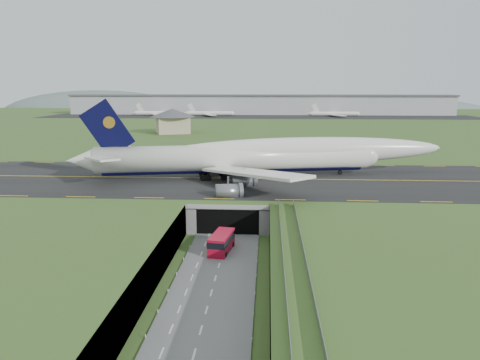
{
  "coord_description": "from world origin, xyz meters",
  "views": [
    {
      "loc": [
        7.56,
        -77.37,
        27.96
      ],
      "look_at": [
        1.64,
        20.0,
        8.4
      ],
      "focal_mm": 35.0,
      "sensor_mm": 36.0,
      "label": 1
    }
  ],
  "objects": [
    {
      "name": "ground",
      "position": [
        0.0,
        0.0,
        0.0
      ],
      "size": [
        900.0,
        900.0,
        0.0
      ],
      "primitive_type": "plane",
      "color": "#3A5823",
      "rests_on": "ground"
    },
    {
      "name": "shuttle_tram",
      "position": [
        -0.25,
        -1.37,
        1.76
      ],
      "size": [
        4.15,
        8.24,
        3.21
      ],
      "rotation": [
        0.0,
        0.0,
        -0.16
      ],
      "color": "#B50C27",
      "rests_on": "ground"
    },
    {
      "name": "distant_hills",
      "position": [
        64.38,
        430.0,
        -4.0
      ],
      "size": [
        700.0,
        91.0,
        60.0
      ],
      "color": "#546563",
      "rests_on": "ground"
    },
    {
      "name": "cargo_terminal",
      "position": [
        -0.18,
        299.41,
        13.96
      ],
      "size": [
        320.0,
        67.0,
        15.6
      ],
      "color": "#B2B2B2",
      "rests_on": "ground"
    },
    {
      "name": "trench_road",
      "position": [
        0.0,
        -7.5,
        0.1
      ],
      "size": [
        12.0,
        75.0,
        0.2
      ],
      "primitive_type": "cube",
      "color": "slate",
      "rests_on": "ground"
    },
    {
      "name": "taxiway",
      "position": [
        0.0,
        33.0,
        6.09
      ],
      "size": [
        800.0,
        44.0,
        0.18
      ],
      "primitive_type": "cube",
      "color": "black",
      "rests_on": "airfield_deck"
    },
    {
      "name": "guideway",
      "position": [
        11.0,
        -19.11,
        5.32
      ],
      "size": [
        3.0,
        53.0,
        7.05
      ],
      "color": "#A8A8A3",
      "rests_on": "ground"
    },
    {
      "name": "service_building",
      "position": [
        -38.0,
        143.65,
        12.93
      ],
      "size": [
        27.29,
        27.29,
        11.71
      ],
      "rotation": [
        0.0,
        0.0,
        0.33
      ],
      "color": "tan",
      "rests_on": "ground"
    },
    {
      "name": "tunnel_portal",
      "position": [
        0.0,
        16.71,
        3.33
      ],
      "size": [
        17.0,
        22.3,
        6.0
      ],
      "color": "gray",
      "rests_on": "ground"
    },
    {
      "name": "airfield_deck",
      "position": [
        0.0,
        0.0,
        3.0
      ],
      "size": [
        800.0,
        800.0,
        6.0
      ],
      "primitive_type": "cube",
      "color": "gray",
      "rests_on": "ground"
    },
    {
      "name": "jumbo_jet",
      "position": [
        6.05,
        35.67,
        11.34
      ],
      "size": [
        91.94,
        58.88,
        19.85
      ],
      "rotation": [
        0.0,
        0.0,
        0.19
      ],
      "color": "white",
      "rests_on": "ground"
    }
  ]
}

